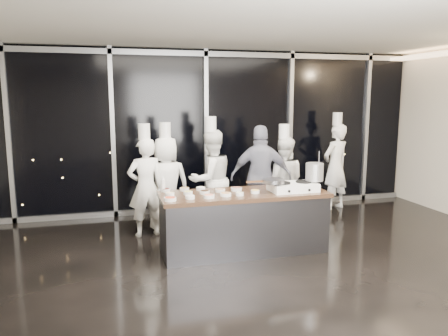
% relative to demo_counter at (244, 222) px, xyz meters
% --- Properties ---
extents(ground, '(9.00, 9.00, 0.00)m').
position_rel_demo_counter_xyz_m(ground, '(0.00, -0.90, -0.45)').
color(ground, black).
rests_on(ground, ground).
extents(room_shell, '(9.02, 7.02, 3.21)m').
position_rel_demo_counter_xyz_m(room_shell, '(0.18, -0.90, 1.79)').
color(room_shell, beige).
rests_on(room_shell, ground).
extents(window_wall, '(8.90, 0.11, 3.20)m').
position_rel_demo_counter_xyz_m(window_wall, '(0.00, 2.53, 1.14)').
color(window_wall, black).
rests_on(window_wall, ground).
extents(demo_counter, '(2.46, 0.86, 0.90)m').
position_rel_demo_counter_xyz_m(demo_counter, '(0.00, 0.00, 0.00)').
color(demo_counter, '#323237').
rests_on(demo_counter, ground).
extents(stove, '(0.69, 0.45, 0.14)m').
position_rel_demo_counter_xyz_m(stove, '(0.74, -0.10, 0.51)').
color(stove, white).
rests_on(stove, demo_counter).
extents(frying_pan, '(0.58, 0.34, 0.06)m').
position_rel_demo_counter_xyz_m(frying_pan, '(0.41, -0.11, 0.62)').
color(frying_pan, slate).
rests_on(frying_pan, stove).
extents(stock_pot, '(0.27, 0.27, 0.26)m').
position_rel_demo_counter_xyz_m(stock_pot, '(1.08, -0.10, 0.72)').
color(stock_pot, '#A9A9AB').
rests_on(stock_pot, stove).
extents(prep_bowls, '(1.41, 0.73, 0.05)m').
position_rel_demo_counter_xyz_m(prep_bowls, '(-0.59, 0.01, 0.47)').
color(prep_bowls, silver).
rests_on(prep_bowls, demo_counter).
extents(squeeze_bottle, '(0.07, 0.07, 0.24)m').
position_rel_demo_counter_xyz_m(squeeze_bottle, '(-1.14, 0.34, 0.56)').
color(squeeze_bottle, silver).
rests_on(squeeze_bottle, demo_counter).
extents(chef_far_left, '(0.65, 0.48, 1.86)m').
position_rel_demo_counter_xyz_m(chef_far_left, '(-1.33, 1.14, 0.38)').
color(chef_far_left, white).
rests_on(chef_far_left, ground).
extents(chef_left, '(0.84, 0.58, 1.86)m').
position_rel_demo_counter_xyz_m(chef_left, '(-0.97, 1.32, 0.38)').
color(chef_left, white).
rests_on(chef_left, ground).
extents(chef_center, '(1.01, 0.90, 1.95)m').
position_rel_demo_counter_xyz_m(chef_center, '(-0.19, 1.28, 0.42)').
color(chef_center, white).
rests_on(chef_center, ground).
extents(guest, '(1.14, 0.72, 1.81)m').
position_rel_demo_counter_xyz_m(guest, '(0.65, 1.07, 0.45)').
color(guest, '#131734').
rests_on(guest, ground).
extents(chef_right, '(0.94, 0.86, 1.81)m').
position_rel_demo_counter_xyz_m(chef_right, '(1.11, 1.18, 0.35)').
color(chef_right, white).
rests_on(chef_right, ground).
extents(chef_side, '(0.74, 0.62, 1.97)m').
position_rel_demo_counter_xyz_m(chef_side, '(2.57, 1.93, 0.44)').
color(chef_side, white).
rests_on(chef_side, ground).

